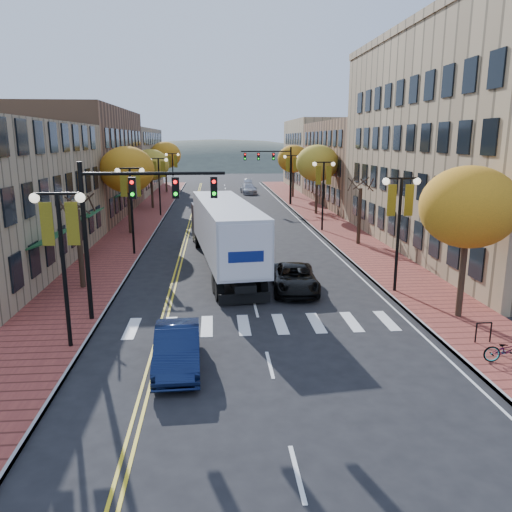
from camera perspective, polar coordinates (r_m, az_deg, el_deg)
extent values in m
plane|color=black|center=(20.15, 0.95, -9.89)|extent=(200.00, 200.00, 0.00)
cube|color=brown|center=(52.03, -12.65, 4.23)|extent=(4.00, 85.00, 0.15)
cube|color=brown|center=(52.68, 7.19, 4.55)|extent=(4.00, 85.00, 0.15)
cube|color=brown|center=(56.55, -20.63, 9.94)|extent=(12.00, 24.00, 11.00)
cube|color=#9E8966|center=(80.93, -15.84, 10.48)|extent=(12.00, 26.00, 9.50)
cube|color=#997F5B|center=(40.02, 26.35, 11.29)|extent=(15.00, 28.00, 15.00)
cube|color=brown|center=(63.85, 14.04, 10.21)|extent=(15.00, 24.00, 10.00)
cube|color=#9E8966|center=(84.96, 9.26, 11.41)|extent=(15.00, 20.00, 11.00)
cylinder|color=#382619|center=(27.96, -19.45, 0.77)|extent=(0.28, 0.28, 4.20)
cylinder|color=#382619|center=(43.36, -14.30, 5.77)|extent=(0.28, 0.28, 4.90)
ellipsoid|color=orange|center=(43.10, -14.51, 9.54)|extent=(4.48, 4.48, 3.81)
cylinder|color=#382619|center=(59.13, -11.81, 7.61)|extent=(0.28, 0.28, 4.55)
ellipsoid|color=gold|center=(58.94, -11.93, 10.17)|extent=(4.16, 4.16, 3.54)
cylinder|color=#382619|center=(76.95, -10.24, 9.09)|extent=(0.28, 0.28, 5.04)
ellipsoid|color=orange|center=(76.81, -10.33, 11.28)|extent=(4.61, 4.61, 3.92)
cylinder|color=#382619|center=(23.80, 22.56, -1.14)|extent=(0.28, 0.28, 4.55)
ellipsoid|color=orange|center=(23.33, 23.13, 5.17)|extent=(4.16, 4.16, 3.54)
cylinder|color=#382619|center=(38.45, 11.72, 4.47)|extent=(0.28, 0.28, 4.20)
cylinder|color=#382619|center=(53.82, 6.94, 7.45)|extent=(0.28, 0.28, 4.90)
ellipsoid|color=gold|center=(53.62, 7.02, 10.49)|extent=(4.48, 4.48, 3.81)
cylinder|color=#382619|center=(69.51, 4.26, 8.73)|extent=(0.28, 0.28, 4.76)
ellipsoid|color=orange|center=(69.35, 4.30, 11.02)|extent=(4.35, 4.35, 3.70)
cylinder|color=black|center=(19.89, -21.06, -1.97)|extent=(0.16, 0.16, 6.00)
cylinder|color=black|center=(19.37, -21.80, 6.63)|extent=(1.60, 0.10, 0.10)
sphere|color=#FFF2CC|center=(19.63, -24.00, 6.07)|extent=(0.36, 0.36, 0.36)
sphere|color=#FFF2CC|center=(19.17, -19.46, 6.31)|extent=(0.36, 0.36, 0.36)
cube|color=gold|center=(19.65, -22.78, 3.38)|extent=(0.45, 0.03, 1.60)
cube|color=gold|center=(19.39, -20.25, 3.48)|extent=(0.45, 0.03, 1.60)
cylinder|color=black|center=(35.24, -13.99, 4.81)|extent=(0.16, 0.16, 6.00)
cylinder|color=black|center=(34.95, -14.26, 9.68)|extent=(1.60, 0.10, 0.10)
sphere|color=#FFF2CC|center=(35.10, -15.55, 9.37)|extent=(0.36, 0.36, 0.36)
sphere|color=#FFF2CC|center=(34.84, -12.93, 9.50)|extent=(0.36, 0.36, 0.36)
cube|color=gold|center=(35.10, -14.89, 7.86)|extent=(0.45, 0.03, 1.60)
cube|color=gold|center=(34.96, -13.42, 7.92)|extent=(0.45, 0.03, 1.60)
cylinder|color=black|center=(52.97, -10.98, 7.65)|extent=(0.16, 0.16, 6.00)
cylinder|color=black|center=(52.78, -11.12, 10.89)|extent=(1.60, 0.10, 0.10)
sphere|color=#FFF2CC|center=(52.87, -11.99, 10.69)|extent=(0.36, 0.36, 0.36)
sphere|color=#FFF2CC|center=(52.70, -10.23, 10.76)|extent=(0.36, 0.36, 0.36)
cube|color=gold|center=(52.88, -11.56, 9.68)|extent=(0.45, 0.03, 1.60)
cube|color=gold|center=(52.78, -10.58, 9.72)|extent=(0.45, 0.03, 1.60)
cylinder|color=black|center=(70.84, -9.47, 9.05)|extent=(0.16, 0.16, 6.00)
cylinder|color=black|center=(70.69, -9.56, 11.48)|extent=(1.60, 0.10, 0.10)
sphere|color=#FFF2CC|center=(70.76, -10.21, 11.33)|extent=(0.36, 0.36, 0.36)
sphere|color=#FFF2CC|center=(70.64, -8.90, 11.38)|extent=(0.36, 0.36, 0.36)
cube|color=gold|center=(70.77, -9.90, 10.58)|extent=(0.45, 0.03, 1.60)
cube|color=gold|center=(70.70, -9.16, 10.60)|extent=(0.45, 0.03, 1.60)
cylinder|color=black|center=(26.64, 15.92, 2.09)|extent=(0.16, 0.16, 6.00)
cylinder|color=black|center=(26.25, 16.33, 8.52)|extent=(1.60, 0.10, 0.10)
sphere|color=#FFF2CC|center=(25.99, 14.64, 8.25)|extent=(0.36, 0.36, 0.36)
sphere|color=#FFF2CC|center=(26.56, 17.94, 8.14)|extent=(0.36, 0.36, 0.36)
cube|color=gold|center=(26.20, 15.25, 6.16)|extent=(0.45, 0.03, 1.60)
cube|color=gold|center=(26.52, 17.09, 6.12)|extent=(0.45, 0.03, 1.60)
cylinder|color=black|center=(43.74, 7.66, 6.65)|extent=(0.16, 0.16, 6.00)
cylinder|color=black|center=(43.51, 7.78, 10.58)|extent=(1.60, 0.10, 0.10)
sphere|color=#FFF2CC|center=(43.35, 6.72, 10.40)|extent=(0.36, 0.36, 0.36)
sphere|color=#FFF2CC|center=(43.69, 8.81, 10.36)|extent=(0.36, 0.36, 0.36)
cube|color=gold|center=(43.48, 7.15, 9.14)|extent=(0.45, 0.03, 1.60)
cube|color=gold|center=(43.67, 8.32, 9.12)|extent=(0.45, 0.03, 1.60)
cylinder|color=black|center=(61.36, 4.04, 8.58)|extent=(0.16, 0.16, 6.00)
cylinder|color=black|center=(61.20, 4.09, 11.38)|extent=(1.60, 0.10, 0.10)
sphere|color=#FFF2CC|center=(61.08, 3.33, 11.25)|extent=(0.36, 0.36, 0.36)
sphere|color=#FFF2CC|center=(61.33, 4.84, 11.24)|extent=(0.36, 0.36, 0.36)
cube|color=gold|center=(61.17, 3.65, 10.36)|extent=(0.45, 0.03, 1.60)
cube|color=gold|center=(61.31, 4.50, 10.35)|extent=(0.45, 0.03, 1.60)
cylinder|color=black|center=(22.57, -18.86, 1.24)|extent=(0.20, 0.20, 7.00)
cylinder|color=black|center=(21.64, -11.64, 9.22)|extent=(6.00, 0.14, 0.14)
cube|color=black|center=(21.81, -13.93, 7.55)|extent=(0.30, 0.25, 0.90)
sphere|color=#FF0C0C|center=(21.65, -14.02, 8.17)|extent=(0.16, 0.16, 0.16)
cube|color=black|center=(21.60, -9.17, 7.72)|extent=(0.30, 0.25, 0.90)
sphere|color=#FF0C0C|center=(21.44, -9.22, 8.35)|extent=(0.16, 0.16, 0.16)
cube|color=black|center=(21.54, -4.83, 7.82)|extent=(0.30, 0.25, 0.90)
sphere|color=#FF0C0C|center=(21.37, -4.84, 8.45)|extent=(0.16, 0.16, 0.16)
cylinder|color=black|center=(61.31, 3.96, 9.05)|extent=(0.20, 0.20, 7.00)
cylinder|color=black|center=(60.78, 1.15, 11.87)|extent=(6.00, 0.14, 0.14)
cube|color=black|center=(60.90, 2.00, 11.31)|extent=(0.30, 0.25, 0.90)
sphere|color=#FF0C0C|center=(60.75, 2.02, 11.54)|extent=(0.16, 0.16, 0.16)
cube|color=black|center=(60.71, 0.28, 11.31)|extent=(0.30, 0.25, 0.90)
sphere|color=#FF0C0C|center=(60.57, 0.30, 11.54)|extent=(0.16, 0.16, 0.16)
cube|color=black|center=(60.59, -1.27, 11.30)|extent=(0.30, 0.25, 0.90)
sphere|color=#FF0C0C|center=(60.45, -1.27, 11.53)|extent=(0.16, 0.16, 0.16)
cube|color=black|center=(30.38, -3.46, -0.15)|extent=(2.62, 13.81, 0.37)
cube|color=silver|center=(30.01, -3.51, 3.30)|extent=(4.30, 14.00, 2.97)
cube|color=black|center=(38.48, -5.23, 3.94)|extent=(2.99, 3.46, 2.65)
cylinder|color=black|center=(25.06, -4.23, -3.94)|extent=(0.49, 1.10, 1.06)
cylinder|color=black|center=(25.41, 0.76, -3.66)|extent=(0.49, 1.10, 1.06)
cylinder|color=black|center=(26.27, -4.58, -3.14)|extent=(0.49, 1.10, 1.06)
cylinder|color=black|center=(26.61, 0.19, -2.88)|extent=(0.49, 1.10, 1.06)
cylinder|color=black|center=(37.35, -6.68, 1.72)|extent=(0.49, 1.10, 1.06)
cylinder|color=black|center=(37.58, -3.30, 1.87)|extent=(0.49, 1.10, 1.06)
cylinder|color=black|center=(39.63, -6.96, 2.38)|extent=(0.49, 1.10, 1.06)
cylinder|color=black|center=(39.85, -3.77, 2.51)|extent=(0.49, 1.10, 1.06)
imported|color=#0D1737|center=(18.06, -8.96, -10.35)|extent=(1.72, 4.53, 1.47)
imported|color=black|center=(26.60, 4.42, -2.56)|extent=(2.61, 5.14, 1.39)
imported|color=silver|center=(68.90, -4.79, 7.10)|extent=(1.92, 3.87, 1.27)
imported|color=#A1A1A8|center=(74.64, -0.88, 7.68)|extent=(2.40, 5.14, 1.45)
imported|color=#B3B3BB|center=(86.03, -0.96, 8.35)|extent=(1.38, 3.88, 1.28)
imported|color=gray|center=(20.13, 26.90, -9.54)|extent=(1.81, 0.79, 0.92)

